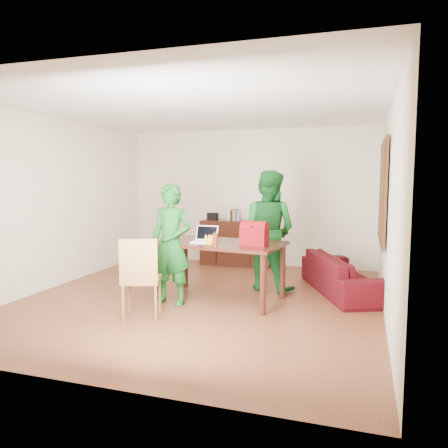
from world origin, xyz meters
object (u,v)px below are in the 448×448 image
(table, at_px, (220,250))
(laptop, at_px, (204,239))
(chair, at_px, (142,294))
(person_far, at_px, (268,231))
(person_near, at_px, (171,244))
(sofa, at_px, (344,274))
(red_bag, at_px, (254,236))
(bottle, at_px, (215,239))

(table, relative_size, laptop, 5.71)
(table, height_order, laptop, laptop)
(table, xyz_separation_m, chair, (-0.69, -1.05, -0.43))
(table, xyz_separation_m, person_far, (0.54, 0.77, 0.21))
(person_near, height_order, sofa, person_near)
(person_far, distance_m, red_bag, 0.90)
(table, relative_size, person_near, 1.13)
(sofa, bearing_deg, bottle, 105.24)
(laptop, bearing_deg, person_far, 48.55)
(chair, distance_m, person_near, 0.85)
(person_near, height_order, red_bag, person_near)
(person_near, relative_size, person_far, 0.90)
(chair, xyz_separation_m, sofa, (2.38, 1.98, -0.01))
(red_bag, bearing_deg, sofa, 49.15)
(person_near, xyz_separation_m, laptop, (0.36, 0.32, 0.04))
(chair, relative_size, red_bag, 2.87)
(laptop, distance_m, sofa, 2.24)
(table, height_order, person_far, person_far)
(chair, height_order, red_bag, red_bag)
(red_bag, bearing_deg, person_near, -158.50)
(laptop, bearing_deg, bottle, -47.48)
(table, bearing_deg, sofa, 35.73)
(table, distance_m, person_near, 0.71)
(person_near, height_order, bottle, person_near)
(person_near, distance_m, sofa, 2.68)
(person_near, relative_size, sofa, 0.85)
(bottle, bearing_deg, sofa, 38.83)
(laptop, relative_size, bottle, 1.65)
(chair, bearing_deg, person_far, 36.99)
(person_near, distance_m, red_bag, 1.15)
(chair, height_order, laptop, laptop)
(laptop, xyz_separation_m, bottle, (0.28, -0.30, 0.06))
(chair, xyz_separation_m, person_far, (1.23, 1.83, 0.63))
(laptop, distance_m, red_bag, 0.76)
(chair, relative_size, sofa, 0.52)
(person_near, xyz_separation_m, bottle, (0.63, 0.03, 0.10))
(laptop, bearing_deg, red_bag, -3.00)
(bottle, relative_size, red_bag, 0.56)
(red_bag, xyz_separation_m, sofa, (1.15, 1.05, -0.68))
(person_near, bearing_deg, red_bag, 19.85)
(chair, height_order, person_near, person_near)
(laptop, relative_size, sofa, 0.17)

